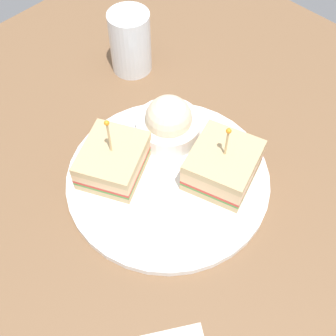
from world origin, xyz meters
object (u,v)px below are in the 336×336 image
(plate, at_px, (168,178))
(coleslaw_bowl, at_px, (169,123))
(sandwich_half_back, at_px, (113,160))
(drink_glass, at_px, (131,45))
(sandwich_half_front, at_px, (223,165))

(plate, relative_size, coleslaw_bowl, 2.99)
(sandwich_half_back, distance_m, drink_glass, 0.22)
(drink_glass, bearing_deg, sandwich_half_back, 40.70)
(plate, relative_size, sandwich_half_front, 2.53)
(sandwich_half_front, relative_size, coleslaw_bowl, 1.18)
(plate, bearing_deg, sandwich_half_back, -54.03)
(sandwich_half_front, height_order, sandwich_half_back, sandwich_half_back)
(plate, height_order, sandwich_half_front, sandwich_half_front)
(sandwich_half_back, bearing_deg, coleslaw_bowl, 175.22)
(coleslaw_bowl, bearing_deg, plate, 43.62)
(plate, distance_m, drink_glass, 0.25)
(sandwich_half_back, height_order, coleslaw_bowl, sandwich_half_back)
(plate, xyz_separation_m, drink_glass, (-0.13, -0.21, 0.04))
(plate, xyz_separation_m, coleslaw_bowl, (-0.06, -0.05, 0.03))
(sandwich_half_front, bearing_deg, sandwich_half_back, -49.98)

